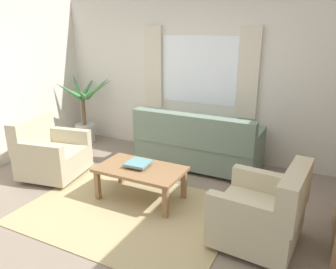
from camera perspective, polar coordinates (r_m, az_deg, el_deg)
The scene contains 10 objects.
ground_plane at distance 4.20m, azimuth -6.79°, elevation -12.90°, with size 6.24×6.24×0.00m, color gray.
wall_back at distance 5.68m, azimuth 5.45°, elevation 9.43°, with size 5.32×0.12×2.60m, color silver.
window_with_curtains at distance 5.58m, azimuth 5.18°, elevation 10.84°, with size 1.98×0.07×1.40m.
area_rug at distance 4.20m, azimuth -6.79°, elevation -12.83°, with size 2.46×1.83×0.01m, color tan.
couch at distance 5.24m, azimuth 4.99°, elevation -1.87°, with size 1.90×0.82×0.92m.
armchair_left at distance 5.23m, azimuth -19.51°, elevation -3.07°, with size 0.95×0.97×0.88m.
armchair_right at distance 3.60m, azimuth 16.01°, elevation -12.76°, with size 0.88×0.90×0.88m.
coffee_table at distance 4.28m, azimuth -4.71°, elevation -6.40°, with size 1.10×0.64×0.44m.
book_stack_on_table at distance 4.29m, azimuth -5.08°, elevation -4.99°, with size 0.30×0.30×0.06m.
potted_plant at distance 6.53m, azimuth -14.04°, elevation 3.62°, with size 1.20×1.11×1.31m.
Camera 1 is at (2.04, -2.97, 2.17)m, focal length 35.72 mm.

